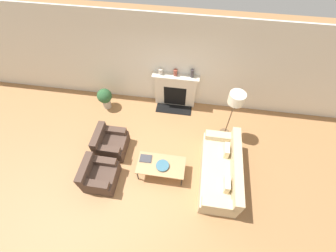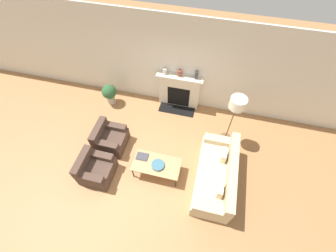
# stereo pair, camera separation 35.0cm
# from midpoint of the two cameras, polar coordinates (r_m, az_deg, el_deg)

# --- Properties ---
(ground_plane) EXTENTS (18.00, 18.00, 0.00)m
(ground_plane) POSITION_cam_midpoint_polar(r_m,az_deg,el_deg) (6.08, -2.93, -11.29)
(ground_plane) COLOR #A87547
(wall_back) EXTENTS (18.00, 0.06, 2.90)m
(wall_back) POSITION_cam_midpoint_polar(r_m,az_deg,el_deg) (6.57, 2.94, 15.41)
(wall_back) COLOR silver
(wall_back) RESTS_ON ground_plane
(fireplace) EXTENTS (1.37, 0.59, 1.18)m
(fireplace) POSITION_cam_midpoint_polar(r_m,az_deg,el_deg) (7.01, 4.29, 8.76)
(fireplace) COLOR beige
(fireplace) RESTS_ON ground_plane
(couch) EXTENTS (0.90, 2.04, 0.84)m
(couch) POSITION_cam_midpoint_polar(r_m,az_deg,el_deg) (5.84, 14.03, -12.14)
(couch) COLOR #CCB78E
(couch) RESTS_ON ground_plane
(armchair_near) EXTENTS (0.78, 0.80, 0.73)m
(armchair_near) POSITION_cam_midpoint_polar(r_m,az_deg,el_deg) (6.01, -16.39, -10.55)
(armchair_near) COLOR #4C382D
(armchair_near) RESTS_ON ground_plane
(armchair_far) EXTENTS (0.78, 0.80, 0.73)m
(armchair_far) POSITION_cam_midpoint_polar(r_m,az_deg,el_deg) (6.39, -13.07, -3.23)
(armchair_far) COLOR #4C382D
(armchair_far) RESTS_ON ground_plane
(coffee_table) EXTENTS (1.20, 0.62, 0.44)m
(coffee_table) POSITION_cam_midpoint_polar(r_m,az_deg,el_deg) (5.70, -1.13, -9.83)
(coffee_table) COLOR tan
(coffee_table) RESTS_ON ground_plane
(bowl) EXTENTS (0.32, 0.32, 0.05)m
(bowl) POSITION_cam_midpoint_polar(r_m,az_deg,el_deg) (5.62, -0.79, -9.92)
(bowl) COLOR #38667A
(bowl) RESTS_ON coffee_table
(book) EXTENTS (0.31, 0.23, 0.02)m
(book) POSITION_cam_midpoint_polar(r_m,az_deg,el_deg) (5.77, -4.83, -7.80)
(book) COLOR #38383D
(book) RESTS_ON coffee_table
(floor_lamp) EXTENTS (0.41, 0.41, 1.65)m
(floor_lamp) POSITION_cam_midpoint_polar(r_m,az_deg,el_deg) (5.78, 18.76, 4.78)
(floor_lamp) COLOR brown
(floor_lamp) RESTS_ON ground_plane
(mantel_vase_left) EXTENTS (0.12, 0.12, 0.17)m
(mantel_vase_left) POSITION_cam_midpoint_polar(r_m,az_deg,el_deg) (6.62, 0.81, 13.73)
(mantel_vase_left) COLOR beige
(mantel_vase_left) RESTS_ON fireplace
(mantel_vase_center_left) EXTENTS (0.11, 0.11, 0.19)m
(mantel_vase_center_left) POSITION_cam_midpoint_polar(r_m,az_deg,el_deg) (6.55, 4.54, 13.20)
(mantel_vase_center_left) COLOR brown
(mantel_vase_center_left) RESTS_ON fireplace
(mantel_vase_center_right) EXTENTS (0.09, 0.09, 0.25)m
(mantel_vase_center_right) POSITION_cam_midpoint_polar(r_m,az_deg,el_deg) (6.50, 8.76, 12.65)
(mantel_vase_center_right) COLOR #3D383D
(mantel_vase_center_right) RESTS_ON fireplace
(potted_plant) EXTENTS (0.45, 0.45, 0.71)m
(potted_plant) POSITION_cam_midpoint_polar(r_m,az_deg,el_deg) (7.34, -13.33, 8.11)
(potted_plant) COLOR #B2A899
(potted_plant) RESTS_ON ground_plane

